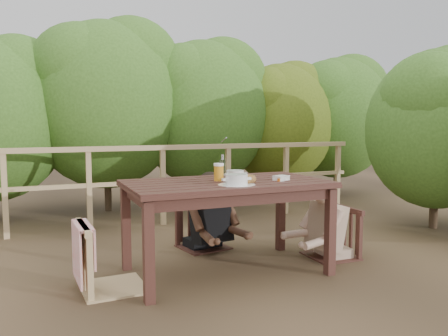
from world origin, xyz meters
name	(u,v)px	position (x,y,z in m)	size (l,w,h in m)	color
ground	(226,272)	(0.00, 0.00, 0.00)	(60.00, 60.00, 0.00)	brown
table	(226,228)	(0.00, 0.00, 0.39)	(1.68, 0.95, 0.78)	#361C16
chair_left	(112,225)	(-0.96, -0.01, 0.50)	(0.50, 0.50, 1.00)	tan
chair_far	(203,204)	(0.08, 0.79, 0.46)	(0.46, 0.46, 0.92)	#361C16
chair_right	(332,211)	(1.10, 0.01, 0.45)	(0.45, 0.45, 0.90)	#361C16
woman	(202,189)	(0.08, 0.81, 0.61)	(0.49, 0.60, 1.22)	black
diner_right	(334,197)	(1.13, 0.01, 0.58)	(0.47, 0.58, 1.17)	tan
railing	(163,185)	(0.00, 2.00, 0.51)	(5.60, 0.10, 1.01)	tan
hedge_row	(166,82)	(0.40, 3.20, 1.90)	(6.60, 1.60, 3.80)	#34591C
soup_near	(237,180)	(-0.02, -0.24, 0.83)	(0.30, 0.30, 0.10)	white
soup_far	(235,175)	(0.15, 0.15, 0.82)	(0.26, 0.26, 0.09)	silver
bread_roll	(248,179)	(0.12, -0.17, 0.82)	(0.14, 0.11, 0.08)	#A1622A
beer_glass	(219,173)	(-0.05, 0.04, 0.86)	(0.09, 0.09, 0.17)	orange
bottle	(223,168)	(0.00, 0.07, 0.90)	(0.06, 0.06, 0.24)	silver
tumbler	(252,180)	(0.14, -0.21, 0.82)	(0.07, 0.07, 0.08)	silver
butter_tub	(281,179)	(0.45, -0.15, 0.81)	(0.13, 0.09, 0.06)	white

